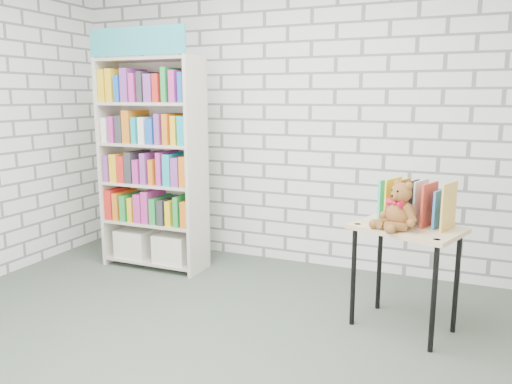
% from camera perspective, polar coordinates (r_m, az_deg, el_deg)
% --- Properties ---
extents(ground, '(4.50, 4.50, 0.00)m').
position_cam_1_polar(ground, '(3.43, -8.49, -17.49)').
color(ground, '#414C40').
rests_on(ground, ground).
extents(room_shell, '(4.52, 4.02, 2.81)m').
position_cam_1_polar(room_shell, '(3.03, -9.45, 13.81)').
color(room_shell, silver).
rests_on(room_shell, ground).
extents(bookshelf, '(0.99, 0.38, 2.21)m').
position_cam_1_polar(bookshelf, '(4.80, -11.68, 3.30)').
color(bookshelf, beige).
rests_on(bookshelf, ground).
extents(display_table, '(0.82, 0.69, 0.75)m').
position_cam_1_polar(display_table, '(3.60, 16.80, -5.38)').
color(display_table, tan).
rests_on(display_table, ground).
extents(table_books, '(0.53, 0.36, 0.29)m').
position_cam_1_polar(table_books, '(3.64, 17.79, -1.21)').
color(table_books, '#2BBBA4').
rests_on(table_books, display_table).
extents(teddy_bear, '(0.32, 0.31, 0.33)m').
position_cam_1_polar(teddy_bear, '(3.46, 15.99, -1.96)').
color(teddy_bear, brown).
rests_on(teddy_bear, display_table).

